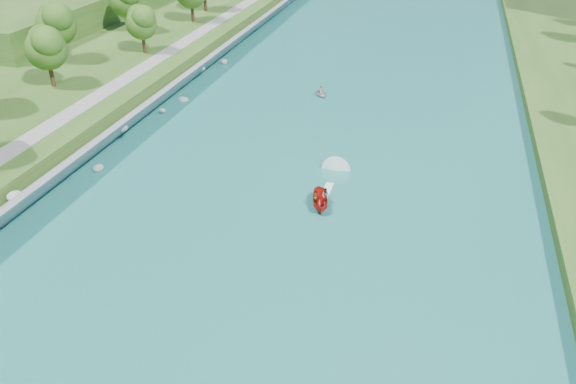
% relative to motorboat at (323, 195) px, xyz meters
% --- Properties ---
extents(ground, '(260.00, 260.00, 0.00)m').
position_rel_motorboat_xyz_m(ground, '(-3.79, -13.07, -0.84)').
color(ground, '#2D5119').
rests_on(ground, ground).
extents(river_water, '(55.00, 240.00, 0.10)m').
position_rel_motorboat_xyz_m(river_water, '(-3.79, 6.93, -0.79)').
color(river_water, '#1A6562').
rests_on(river_water, ground).
extents(riprap_bank, '(4.76, 236.00, 4.30)m').
position_rel_motorboat_xyz_m(riprap_bank, '(-29.63, 6.58, 0.95)').
color(riprap_bank, slate).
rests_on(riprap_bank, ground).
extents(riverside_path, '(3.00, 200.00, 0.10)m').
position_rel_motorboat_xyz_m(riverside_path, '(-36.29, 6.93, 2.71)').
color(riverside_path, gray).
rests_on(riverside_path, berm_west).
extents(motorboat, '(3.60, 19.10, 2.12)m').
position_rel_motorboat_xyz_m(motorboat, '(0.00, 0.00, 0.00)').
color(motorboat, '#AD150D').
rests_on(motorboat, river_water).
extents(raft, '(3.63, 4.02, 1.62)m').
position_rel_motorboat_xyz_m(raft, '(-7.40, 31.80, -0.36)').
color(raft, gray).
rests_on(raft, river_water).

